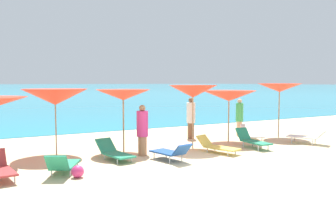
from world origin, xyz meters
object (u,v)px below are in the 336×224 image
Objects in this scene: umbrella_2 at (123,95)px; lounge_chair_0 at (308,136)px; lounge_chair_2 at (252,140)px; beachgoer_1 at (191,117)px; umbrella_1 at (55,97)px; lounge_chair_1 at (63,164)px; lounge_chair_6 at (217,146)px; umbrella_3 at (193,91)px; lounge_chair_4 at (171,152)px; lounge_chair_3 at (114,152)px; beachgoer_2 at (142,129)px; beach_ball at (78,172)px; umbrella_5 at (280,88)px; lounge_chair_8 at (251,133)px; umbrella_4 at (229,96)px; beachgoer_0 at (239,116)px.

lounge_chair_0 is (6.98, -2.09, -1.70)m from umbrella_2.
lounge_chair_2 is 3.16m from beachgoer_1.
umbrella_2 is 4.07m from beachgoer_1.
beachgoer_1 is (-0.77, 3.00, 0.64)m from lounge_chair_2.
lounge_chair_1 is at bearing -98.67° from umbrella_1.
lounge_chair_1 is 5.33m from lounge_chair_6.
lounge_chair_0 is at bearing -21.26° from lounge_chair_6.
umbrella_1 is 5.72m from lounge_chair_6.
umbrella_1 is at bearing 166.02° from umbrella_3.
lounge_chair_2 is at bearing 174.79° from lounge_chair_4.
lounge_chair_3 is (-7.74, 1.03, -0.05)m from lounge_chair_0.
beachgoer_2 is at bearing 135.18° from beachgoer_1.
umbrella_3 reaches higher than lounge_chair_0.
beach_ball is at bearing -131.92° from umbrella_2.
umbrella_2 is 7.26m from umbrella_5.
lounge_chair_0 reaches higher than lounge_chair_8.
lounge_chair_6 is at bearing -25.77° from umbrella_1.
umbrella_4 reaches higher than lounge_chair_1.
lounge_chair_8 is (8.45, 1.94, -0.00)m from lounge_chair_1.
umbrella_4 is at bearing -166.82° from beachgoer_2.
beachgoer_0 is 2.53m from beachgoer_1.
lounge_chair_2 is at bearing -92.28° from umbrella_4.
lounge_chair_0 reaches higher than lounge_chair_3.
lounge_chair_1 is at bearing -142.63° from lounge_chair_8.
lounge_chair_4 is at bearing -164.62° from umbrella_5.
lounge_chair_3 is 1.03× the size of lounge_chair_6.
beachgoer_0 is 9.37m from beach_ball.
beach_ball is (-5.09, -0.84, -0.08)m from lounge_chair_6.
lounge_chair_1 is at bearing -141.80° from umbrella_2.
umbrella_5 is at bearing -2.58° from umbrella_4.
beachgoer_2 is at bearing -170.71° from umbrella_3.
lounge_chair_6 is 3.55m from lounge_chair_8.
lounge_chair_8 is at bearing 171.28° from umbrella_5.
lounge_chair_1 reaches higher than lounge_chair_0.
umbrella_5 is at bearing -176.73° from lounge_chair_4.
lounge_chair_6 is at bearing -33.08° from umbrella_2.
lounge_chair_2 is at bearing -154.20° from beachgoer_1.
lounge_chair_2 is (4.47, -1.65, -1.70)m from umbrella_2.
lounge_chair_0 is (-0.27, -1.78, -1.89)m from umbrella_5.
beach_ball is (-1.60, -1.57, -0.09)m from lounge_chair_3.
umbrella_5 is 7.39× the size of beach_ball.
beachgoer_1 is 1.05× the size of beachgoer_2.
lounge_chair_2 is 0.96× the size of lounge_chair_6.
lounge_chair_8 is (1.39, 1.56, -0.04)m from lounge_chair_2.
lounge_chair_3 is 6.69m from lounge_chair_8.
beach_ball is (-2.36, -2.63, -1.84)m from umbrella_2.
umbrella_1 is 1.04× the size of umbrella_4.
beachgoer_1 is at bearing 118.53° from umbrella_4.
umbrella_5 reaches higher than lounge_chair_4.
lounge_chair_4 is at bearing -44.24° from lounge_chair_3.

